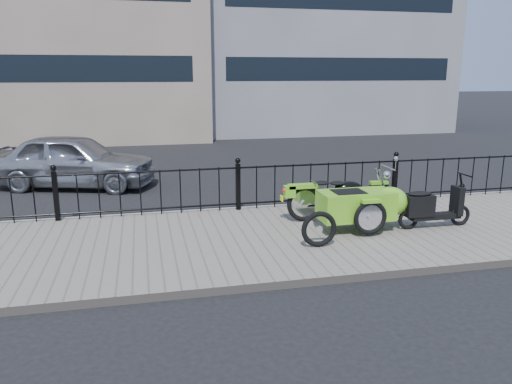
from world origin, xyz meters
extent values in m
plane|color=black|center=(0.00, 0.00, 0.00)|extent=(120.00, 120.00, 0.00)
cube|color=slate|center=(0.00, -0.50, 0.06)|extent=(30.00, 3.80, 0.12)
cube|color=gray|center=(0.00, 1.44, 0.06)|extent=(30.00, 0.10, 0.12)
cylinder|color=black|center=(0.00, 1.30, 0.99)|extent=(14.00, 0.04, 0.04)
cylinder|color=black|center=(0.00, 1.30, 0.24)|extent=(14.00, 0.04, 0.04)
cube|color=black|center=(-3.50, 1.30, 0.60)|extent=(0.09, 0.09, 0.96)
sphere|color=black|center=(-3.50, 1.30, 1.14)|extent=(0.11, 0.11, 0.11)
cube|color=black|center=(0.00, 1.30, 0.60)|extent=(0.09, 0.09, 0.96)
sphere|color=black|center=(0.00, 1.30, 1.14)|extent=(0.11, 0.11, 0.11)
cube|color=black|center=(3.50, 1.30, 0.60)|extent=(0.09, 0.09, 0.96)
sphere|color=black|center=(3.50, 1.30, 1.14)|extent=(0.11, 0.11, 0.11)
cube|color=black|center=(-6.00, 12.02, 3.00)|extent=(12.50, 0.06, 1.00)
cube|color=black|center=(7.00, 13.02, 3.00)|extent=(10.50, 0.06, 1.00)
torus|color=black|center=(2.56, 0.20, 0.46)|extent=(0.69, 0.09, 0.69)
torus|color=black|center=(1.06, 0.20, 0.46)|extent=(0.69, 0.09, 0.69)
torus|color=black|center=(1.86, -0.94, 0.46)|extent=(0.60, 0.08, 0.60)
cube|color=gray|center=(1.81, 0.20, 0.48)|extent=(0.34, 0.22, 0.24)
cylinder|color=black|center=(1.81, 0.20, 0.41)|extent=(1.40, 0.04, 0.04)
ellipsoid|color=black|center=(1.93, 0.20, 0.72)|extent=(0.54, 0.29, 0.26)
cylinder|color=silver|center=(2.74, 0.20, 1.08)|extent=(0.03, 0.56, 0.03)
cylinder|color=silver|center=(2.62, 0.20, 0.77)|extent=(0.25, 0.04, 0.59)
sphere|color=silver|center=(2.72, 0.20, 0.95)|extent=(0.15, 0.15, 0.15)
cube|color=#6FC424|center=(2.56, 0.20, 0.79)|extent=(0.36, 0.12, 0.06)
cube|color=#6FC424|center=(1.01, 0.20, 0.80)|extent=(0.55, 0.16, 0.08)
ellipsoid|color=black|center=(1.71, 0.20, 0.82)|extent=(0.31, 0.22, 0.08)
ellipsoid|color=black|center=(1.39, 0.20, 0.84)|extent=(0.31, 0.22, 0.08)
sphere|color=red|center=(0.66, 0.20, 0.74)|extent=(0.07, 0.07, 0.07)
cube|color=#FDF41A|center=(0.64, 0.30, 0.56)|extent=(0.02, 0.14, 0.10)
cube|color=#6FC424|center=(1.76, -0.55, 0.59)|extent=(1.30, 0.62, 0.50)
ellipsoid|color=#6FC424|center=(2.41, -0.55, 0.61)|extent=(0.65, 0.60, 0.54)
cube|color=black|center=(1.61, -0.55, 0.82)|extent=(0.55, 0.43, 0.06)
cube|color=#6FC424|center=(1.86, -0.94, 0.76)|extent=(0.34, 0.11, 0.06)
torus|color=black|center=(3.78, -0.69, 0.32)|extent=(0.39, 0.07, 0.39)
torus|color=black|center=(2.73, -0.69, 0.32)|extent=(0.39, 0.07, 0.39)
cube|color=black|center=(3.25, -0.69, 0.33)|extent=(0.95, 0.21, 0.10)
cube|color=black|center=(2.92, -0.69, 0.55)|extent=(0.52, 0.25, 0.38)
ellipsoid|color=black|center=(2.92, -0.69, 0.77)|extent=(0.45, 0.22, 0.09)
cube|color=black|center=(3.68, -0.69, 0.60)|extent=(0.11, 0.29, 0.52)
cylinder|color=black|center=(3.75, -0.69, 0.88)|extent=(0.15, 0.04, 0.42)
cylinder|color=black|center=(3.78, -0.69, 1.07)|extent=(0.03, 0.42, 0.03)
torus|color=black|center=(0.84, -1.21, 0.42)|extent=(0.60, 0.09, 0.60)
imported|color=#A4A6AB|center=(-3.58, 4.75, 0.69)|extent=(4.35, 2.73, 1.38)
camera|label=1|loc=(-1.86, -8.44, 2.88)|focal=35.00mm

